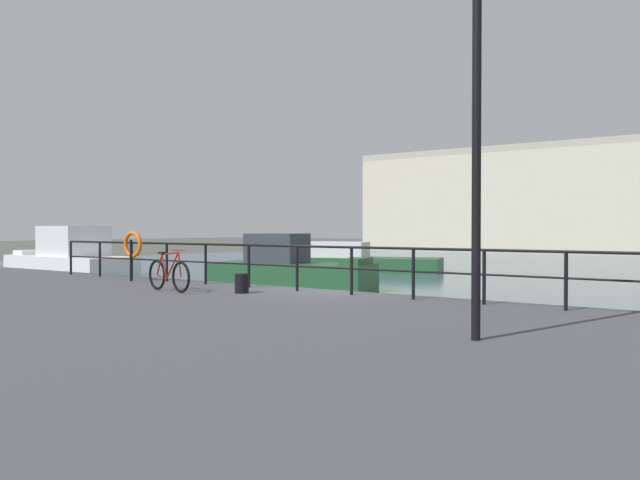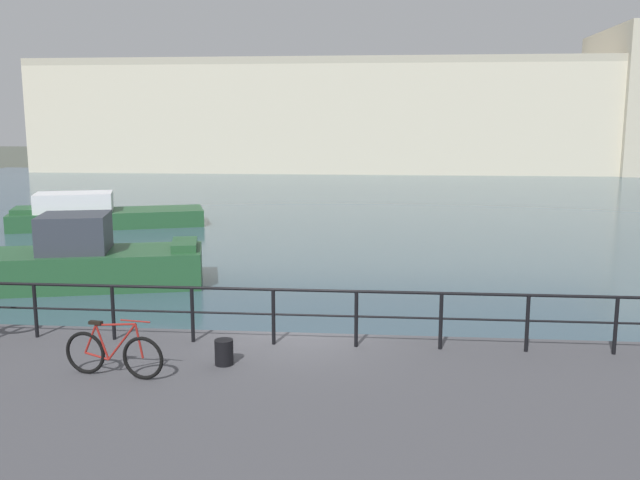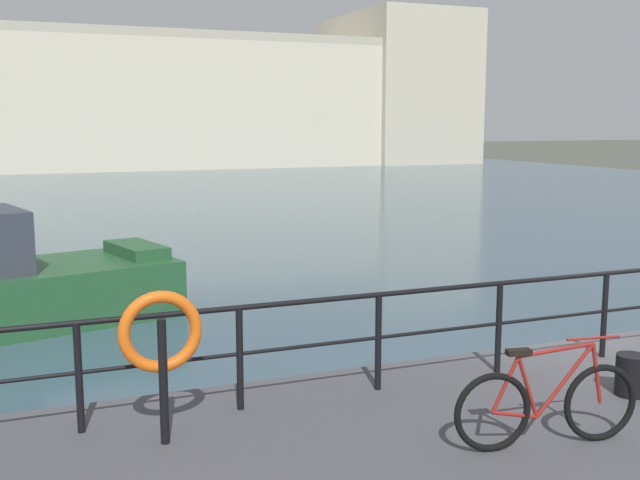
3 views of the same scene
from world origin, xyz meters
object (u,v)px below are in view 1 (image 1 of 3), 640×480
(moored_harbor_tender, at_px, (290,271))
(parked_bicycle, at_px, (169,275))
(life_ring_stand, at_px, (133,246))
(moored_blue_motorboat, at_px, (355,260))
(moored_white_yacht, at_px, (70,258))
(mooring_bollard, at_px, (242,283))
(quay_lamp_post, at_px, (477,105))

(moored_harbor_tender, relative_size, parked_bicycle, 3.92)
(life_ring_stand, bearing_deg, parked_bicycle, -23.77)
(moored_blue_motorboat, distance_m, moored_white_yacht, 15.65)
(moored_harbor_tender, relative_size, life_ring_stand, 4.93)
(moored_white_yacht, xyz_separation_m, life_ring_stand, (15.78, -8.11, 1.05))
(moored_white_yacht, height_order, parked_bicycle, moored_white_yacht)
(moored_white_yacht, distance_m, mooring_bollard, 22.38)
(life_ring_stand, height_order, quay_lamp_post, quay_lamp_post)
(mooring_bollard, xyz_separation_m, life_ring_stand, (-4.81, 0.67, 0.75))
(moored_harbor_tender, bearing_deg, moored_white_yacht, 168.40)
(moored_blue_motorboat, height_order, life_ring_stand, life_ring_stand)
(moored_white_yacht, relative_size, quay_lamp_post, 1.67)
(mooring_bollard, height_order, life_ring_stand, life_ring_stand)
(parked_bicycle, distance_m, life_ring_stand, 3.49)
(moored_harbor_tender, bearing_deg, parked_bicycle, -79.39)
(quay_lamp_post, bearing_deg, moored_blue_motorboat, 126.87)
(moored_blue_motorboat, height_order, moored_white_yacht, moored_white_yacht)
(moored_harbor_tender, relative_size, mooring_bollard, 15.64)
(moored_blue_motorboat, distance_m, parked_bicycle, 24.02)
(moored_harbor_tender, xyz_separation_m, mooring_bollard, (6.35, -9.43, 0.45))
(moored_white_yacht, height_order, mooring_bollard, moored_white_yacht)
(parked_bicycle, bearing_deg, moored_harbor_tender, 124.11)
(life_ring_stand, bearing_deg, quay_lamp_post, -16.44)
(mooring_bollard, distance_m, life_ring_stand, 4.91)
(mooring_bollard, bearing_deg, quay_lamp_post, -22.00)
(moored_white_yacht, relative_size, mooring_bollard, 18.44)
(moored_blue_motorboat, relative_size, moored_white_yacht, 1.17)
(moored_white_yacht, distance_m, quay_lamp_post, 29.93)
(parked_bicycle, xyz_separation_m, quay_lamp_post, (8.50, -2.05, 2.70))
(moored_blue_motorboat, xyz_separation_m, quay_lamp_post, (18.06, -24.08, 3.49))
(moored_blue_motorboat, xyz_separation_m, moored_harbor_tender, (4.87, -11.88, 0.18))
(moored_blue_motorboat, xyz_separation_m, parked_bicycle, (9.56, -22.02, 0.80))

